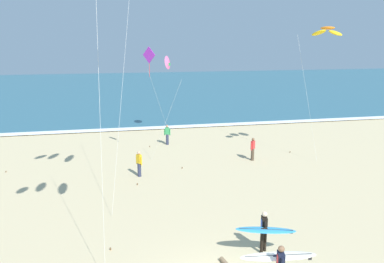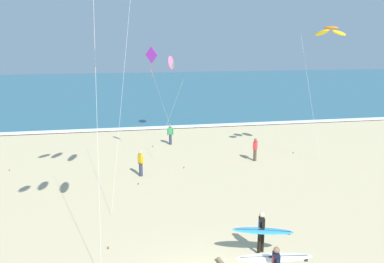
% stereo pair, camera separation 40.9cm
% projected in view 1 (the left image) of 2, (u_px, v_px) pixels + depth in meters
% --- Properties ---
extents(ocean_water, '(160.00, 60.00, 0.08)m').
position_uv_depth(ocean_water, '(134.00, 88.00, 63.32)').
color(ocean_water, '#2D6075').
rests_on(ocean_water, ground).
extents(shoreline_foam, '(160.00, 1.16, 0.01)m').
position_uv_depth(shoreline_foam, '(151.00, 128.00, 35.05)').
color(shoreline_foam, white).
rests_on(shoreline_foam, ocean_water).
extents(surfer_lead, '(2.58, 1.16, 1.71)m').
position_uv_depth(surfer_lead, '(279.00, 261.00, 12.34)').
color(surfer_lead, black).
rests_on(surfer_lead, ground).
extents(surfer_trailing, '(2.35, 1.10, 1.71)m').
position_uv_depth(surfer_trailing, '(265.00, 230.00, 14.38)').
color(surfer_trailing, black).
rests_on(surfer_trailing, ground).
extents(kite_delta_rose_near, '(2.43, 4.03, 6.75)m').
position_uv_depth(kite_delta_rose_near, '(168.00, 63.00, 31.29)').
color(kite_delta_rose_near, pink).
rests_on(kite_delta_rose_near, ground).
extents(kite_diamond_violet_far, '(2.15, 2.45, 7.63)m').
position_uv_depth(kite_diamond_violet_far, '(150.00, 60.00, 24.22)').
color(kite_diamond_violet_far, purple).
rests_on(kite_diamond_violet_far, ground).
extents(kite_arc_amber_low, '(2.43, 3.15, 8.85)m').
position_uv_depth(kite_arc_amber_low, '(327.00, 32.00, 23.68)').
color(kite_arc_amber_low, yellow).
rests_on(kite_arc_amber_low, ground).
extents(bystander_yellow_top, '(0.34, 0.41, 1.59)m').
position_uv_depth(bystander_yellow_top, '(139.00, 164.00, 22.72)').
color(bystander_yellow_top, '#2D334C').
rests_on(bystander_yellow_top, ground).
extents(bystander_green_top, '(0.49, 0.25, 1.59)m').
position_uv_depth(bystander_green_top, '(167.00, 135.00, 29.62)').
color(bystander_green_top, '#2D334C').
rests_on(bystander_green_top, ground).
extents(bystander_red_top, '(0.39, 0.37, 1.59)m').
position_uv_depth(bystander_red_top, '(253.00, 149.00, 25.76)').
color(bystander_red_top, '#4C3D2D').
rests_on(bystander_red_top, ground).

